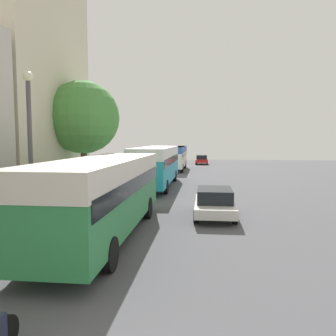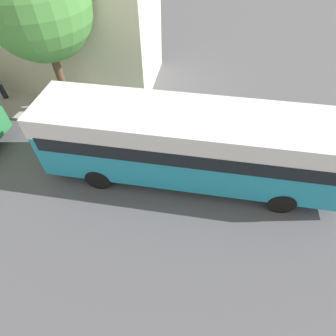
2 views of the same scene
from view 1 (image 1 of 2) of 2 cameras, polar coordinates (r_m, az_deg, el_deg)
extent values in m
cube|color=beige|center=(21.40, -24.36, 12.52)|extent=(5.00, 9.04, 13.44)
cube|color=#2D8447|center=(12.69, -11.27, -4.09)|extent=(2.56, 10.24, 2.52)
cube|color=silver|center=(12.58, -11.34, -0.13)|extent=(2.59, 10.29, 0.75)
cube|color=black|center=(12.64, -11.29, -2.68)|extent=(2.61, 9.83, 0.55)
cylinder|color=black|center=(16.24, -11.80, -6.64)|extent=(0.28, 1.00, 1.00)
cylinder|color=black|center=(15.68, -3.52, -6.96)|extent=(0.28, 1.00, 1.00)
cylinder|color=black|center=(10.58, -22.78, -13.20)|extent=(0.28, 1.00, 1.00)
cylinder|color=black|center=(9.70, -10.09, -14.56)|extent=(0.28, 1.00, 1.00)
cube|color=teal|center=(26.02, -1.99, 0.73)|extent=(2.48, 11.22, 2.66)
cube|color=white|center=(25.97, -1.99, 2.78)|extent=(2.50, 11.27, 0.80)
cube|color=black|center=(25.99, -1.99, 1.46)|extent=(2.53, 10.77, 0.58)
cylinder|color=black|center=(29.73, -3.20, -1.33)|extent=(0.28, 1.00, 1.00)
cylinder|color=black|center=(29.45, 1.18, -1.38)|extent=(0.28, 1.00, 1.00)
cylinder|color=black|center=(22.95, -6.05, -3.19)|extent=(0.28, 1.00, 1.00)
cylinder|color=black|center=(22.58, -0.38, -3.30)|extent=(0.28, 1.00, 1.00)
cube|color=silver|center=(40.37, 1.10, 2.05)|extent=(2.54, 9.51, 2.43)
cube|color=#2D569E|center=(40.34, 1.10, 3.26)|extent=(2.56, 9.56, 0.73)
cube|color=black|center=(40.36, 1.10, 2.48)|extent=(2.59, 9.13, 0.54)
cylinder|color=black|center=(43.49, -0.09, 0.65)|extent=(0.28, 1.00, 1.00)
cylinder|color=black|center=(43.30, 2.98, 0.63)|extent=(0.28, 1.00, 1.00)
cylinder|color=black|center=(37.66, -1.08, -0.01)|extent=(0.28, 1.00, 1.00)
cylinder|color=black|center=(37.43, 2.47, -0.04)|extent=(0.28, 1.00, 1.00)
cylinder|color=black|center=(7.04, -26.31, -24.48)|extent=(0.10, 0.64, 0.64)
cube|color=silver|center=(16.13, 8.09, -6.52)|extent=(1.87, 4.26, 0.44)
cube|color=black|center=(16.04, 8.12, -4.67)|extent=(1.64, 2.34, 0.62)
cylinder|color=black|center=(17.47, 5.11, -6.34)|extent=(0.22, 0.64, 0.64)
cylinder|color=black|center=(17.52, 10.77, -6.38)|extent=(0.22, 0.64, 0.64)
cylinder|color=black|center=(14.88, 4.90, -8.32)|extent=(0.22, 0.64, 0.64)
cylinder|color=black|center=(14.95, 11.58, -8.35)|extent=(0.22, 0.64, 0.64)
cube|color=red|center=(50.78, 5.89, 1.29)|extent=(1.80, 3.89, 0.45)
cube|color=black|center=(50.75, 5.89, 1.90)|extent=(1.58, 2.14, 0.63)
cylinder|color=black|center=(52.01, 4.98, 1.13)|extent=(0.22, 0.64, 0.64)
cylinder|color=black|center=(52.00, 6.81, 1.11)|extent=(0.22, 0.64, 0.64)
cylinder|color=black|center=(49.60, 4.92, 0.95)|extent=(0.22, 0.64, 0.64)
cylinder|color=black|center=(49.59, 6.83, 0.93)|extent=(0.22, 0.64, 0.64)
cylinder|color=#232838|center=(17.11, -20.36, -5.98)|extent=(0.28, 0.28, 0.86)
cylinder|color=gray|center=(16.98, -20.44, -3.35)|extent=(0.34, 0.34, 0.72)
sphere|color=tan|center=(16.92, -20.49, -1.75)|extent=(0.23, 0.23, 0.23)
cylinder|color=#232838|center=(42.38, -2.98, 0.56)|extent=(0.26, 0.26, 0.74)
cylinder|color=maroon|center=(42.34, -2.98, 1.49)|extent=(0.32, 0.32, 0.62)
sphere|color=tan|center=(42.32, -2.99, 2.04)|extent=(0.20, 0.20, 0.20)
cylinder|color=brown|center=(20.41, -14.39, -0.66)|extent=(0.36, 0.36, 3.30)
sphere|color=#47893D|center=(20.36, -14.59, 8.54)|extent=(4.32, 4.32, 4.32)
cylinder|color=#47474C|center=(13.03, -22.79, 1.36)|extent=(0.16, 0.16, 5.70)
sphere|color=beige|center=(13.21, -23.24, 14.46)|extent=(0.36, 0.36, 0.36)
camera|label=2|loc=(26.59, 13.97, 15.00)|focal=28.00mm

